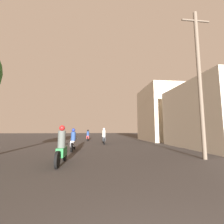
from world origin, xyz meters
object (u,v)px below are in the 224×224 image
Objects in this scene: motorcycle_black at (104,138)px; motorcycle_red at (88,136)px; utility_pole_near at (199,79)px; motorcycle_green at (62,149)px; building_right_far at (162,114)px; motorcycle_silver at (73,142)px; building_right_near at (215,116)px.

motorcycle_black is 0.98× the size of motorcycle_red.
motorcycle_green is at bearing -177.44° from utility_pole_near.
motorcycle_black is 0.27× the size of building_right_far.
motorcycle_silver is at bearing -141.60° from building_right_far.
building_right_far reaches higher than building_right_near.
motorcycle_black is at bearing 118.05° from utility_pole_near.
motorcycle_silver is (-0.08, 4.09, -0.03)m from motorcycle_green.
motorcycle_green is 13.26m from motorcycle_red.
utility_pole_near is at bearing -106.49° from building_right_far.
building_right_far is (10.54, 8.35, 2.91)m from motorcycle_silver.
utility_pole_near reaches higher than motorcycle_silver.
building_right_far is at bearing 94.45° from building_right_near.
building_right_far is at bearing 73.51° from utility_pole_near.
motorcycle_green is 4.09m from motorcycle_silver.
building_right_far is at bearing 35.51° from motorcycle_silver.
motorcycle_black is (2.33, 8.81, -0.01)m from motorcycle_green.
building_right_near is 1.03× the size of building_right_far.
building_right_near reaches higher than motorcycle_green.
utility_pole_near reaches higher than motorcycle_black.
building_right_far is at bearing -9.05° from motorcycle_red.
motorcycle_black reaches higher than motorcycle_red.
motorcycle_green is 9.11m from motorcycle_black.
utility_pole_near is (4.53, -8.50, 3.50)m from motorcycle_black.
motorcycle_red is 14.86m from utility_pole_near.
motorcycle_red is 10.41m from building_right_far.
motorcycle_red is (-1.83, 4.45, -0.06)m from motorcycle_black.
motorcycle_black is 4.81m from motorcycle_red.
utility_pole_near reaches higher than motorcycle_red.
motorcycle_black is 0.26× the size of building_right_near.
utility_pole_near reaches higher than building_right_near.
motorcycle_green is 1.11× the size of motorcycle_silver.
utility_pole_near is at bearing 7.99° from motorcycle_green.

